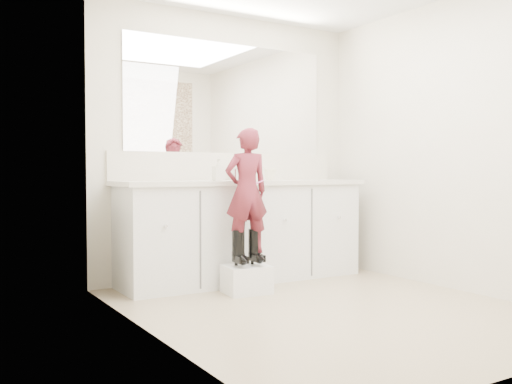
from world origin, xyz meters
TOP-DOWN VIEW (x-y plane):
  - floor at (0.00, 0.00)m, footprint 3.00×3.00m
  - wall_back at (0.00, 1.50)m, footprint 2.60×0.00m
  - wall_left at (-1.30, 0.00)m, footprint 0.00×3.00m
  - wall_right at (1.30, 0.00)m, footprint 0.00×3.00m
  - vanity_cabinet at (0.00, 1.23)m, footprint 2.20×0.55m
  - countertop at (0.00, 1.21)m, footprint 2.28×0.58m
  - backsplash at (0.00, 1.49)m, footprint 2.28×0.03m
  - mirror at (0.00, 1.49)m, footprint 2.00×0.02m
  - faucet at (0.00, 1.38)m, footprint 0.08×0.08m
  - cup at (0.25, 1.18)m, footprint 0.14×0.14m
  - soap_bottle at (-0.27, 1.18)m, footprint 0.09×0.09m
  - step_stool at (-0.24, 0.75)m, footprint 0.38×0.32m
  - boot_left at (-0.32, 0.75)m, footprint 0.13×0.20m
  - boot_right at (-0.17, 0.75)m, footprint 0.13×0.20m
  - toddler at (-0.24, 0.75)m, footprint 0.38×0.27m
  - toothbrush at (-0.17, 0.73)m, footprint 0.14×0.03m

SIDE VIEW (x-z plane):
  - floor at x=0.00m, z-range 0.00..0.00m
  - step_stool at x=-0.24m, z-range 0.00..0.22m
  - boot_left at x=-0.32m, z-range 0.22..0.51m
  - boot_right at x=-0.17m, z-range 0.22..0.51m
  - vanity_cabinet at x=0.00m, z-range 0.00..0.85m
  - toddler at x=-0.24m, z-range 0.32..1.31m
  - countertop at x=0.00m, z-range 0.85..0.89m
  - toothbrush at x=-0.17m, z-range 0.84..0.90m
  - faucet at x=0.00m, z-range 0.89..0.99m
  - cup at x=0.25m, z-range 0.89..1.00m
  - soap_bottle at x=-0.27m, z-range 0.89..1.08m
  - backsplash at x=0.00m, z-range 0.89..1.14m
  - wall_back at x=0.00m, z-range -0.10..2.50m
  - wall_left at x=-1.30m, z-range -0.30..2.70m
  - wall_right at x=1.30m, z-range -0.30..2.70m
  - mirror at x=0.00m, z-range 1.14..2.14m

